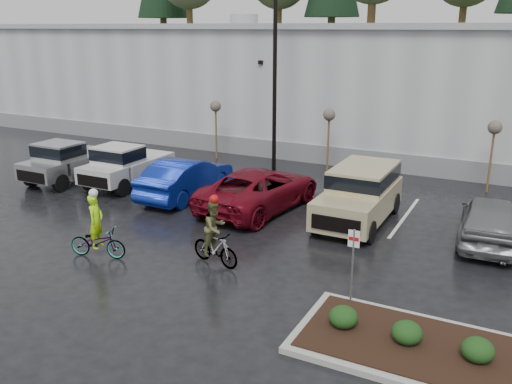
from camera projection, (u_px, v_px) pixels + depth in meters
The scene contains 21 objects.
ground at pixel (221, 281), 15.62m from camera, with size 120.00×120.00×0.00m, color black.
warehouse at pixel (403, 84), 33.25m from camera, with size 60.50×15.50×7.20m.
wooded_ridge at pixel (455, 69), 53.01m from camera, with size 80.00×25.00×6.00m, color #1E3717.
lamppost at pixel (275, 56), 25.91m from camera, with size 0.50×1.00×9.22m.
sapling_west at pixel (216, 109), 29.37m from camera, with size 0.60×0.60×3.20m.
sapling_mid at pixel (329, 118), 26.53m from camera, with size 0.60×0.60×3.20m.
sapling_east at pixel (494, 131), 23.26m from camera, with size 0.60×0.60×3.20m.
curb_island at pixel (476, 363), 11.69m from camera, with size 8.00×3.00×0.15m, color gray.
mulch_bed at pixel (476, 360), 11.66m from camera, with size 7.60×2.60×0.04m, color black.
shrub_a at pixel (343, 317), 12.90m from camera, with size 0.70×0.70×0.52m, color #183412.
shrub_b at pixel (407, 333), 12.25m from camera, with size 0.70×0.70×0.52m, color #183412.
shrub_c at pixel (478, 350), 11.59m from camera, with size 0.70×0.70×0.52m, color #183412.
fire_lane_sign at pixel (353, 259), 13.72m from camera, with size 0.30×0.05×2.20m.
pickup_silver at pixel (74, 159), 25.76m from camera, with size 2.10×5.20×1.96m, color #9FA1A6, non-canonical shape.
pickup_white at pixel (132, 163), 25.06m from camera, with size 2.10×5.20×1.96m, color #BBBAB6, non-canonical shape.
car_blue at pixel (186, 178), 23.16m from camera, with size 1.80×5.16×1.70m, color navy.
car_red at pixel (260, 189), 21.59m from camera, with size 2.77×6.01×1.67m, color maroon.
suv_tan at pixel (359, 196), 20.03m from camera, with size 2.20×5.10×2.06m, color tan, non-canonical shape.
car_grey at pixel (490, 219), 18.24m from camera, with size 1.92×4.78×1.63m, color slate.
cyclist_hivis at pixel (97, 236), 17.08m from camera, with size 1.97×1.09×2.27m.
cyclist_olive at pixel (215, 239), 16.50m from camera, with size 1.80×0.90×2.25m.
Camera 1 is at (7.38, -12.15, 7.05)m, focal length 38.00 mm.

